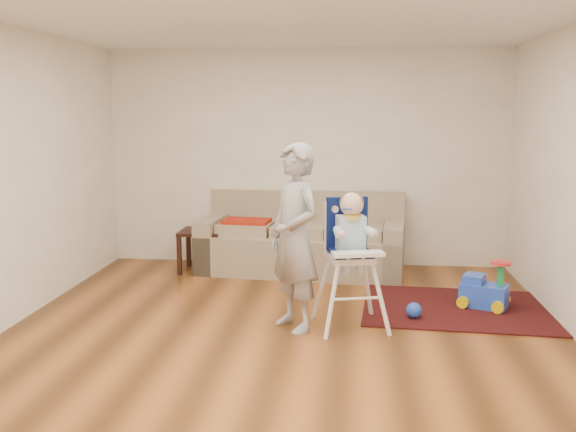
# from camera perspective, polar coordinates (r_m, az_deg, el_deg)

# --- Properties ---
(ground) EXTENTS (5.50, 5.50, 0.00)m
(ground) POSITION_cam_1_polar(r_m,az_deg,el_deg) (5.69, -0.40, -10.65)
(ground) COLOR #4A2A10
(ground) RESTS_ON ground
(room_envelope) EXTENTS (5.04, 5.52, 2.72)m
(room_envelope) POSITION_cam_1_polar(r_m,az_deg,el_deg) (5.87, 0.12, 8.66)
(room_envelope) COLOR beige
(room_envelope) RESTS_ON ground
(sofa) EXTENTS (2.53, 1.24, 0.94)m
(sofa) POSITION_cam_1_polar(r_m,az_deg,el_deg) (7.78, 1.20, -1.56)
(sofa) COLOR gray
(sofa) RESTS_ON ground
(side_table) EXTENTS (0.51, 0.51, 0.51)m
(side_table) POSITION_cam_1_polar(r_m,az_deg,el_deg) (7.93, -7.67, -3.05)
(side_table) COLOR black
(side_table) RESTS_ON ground
(area_rug) EXTENTS (1.98, 1.54, 0.02)m
(area_rug) POSITION_cam_1_polar(r_m,az_deg,el_deg) (6.65, 15.02, -7.93)
(area_rug) COLOR black
(area_rug) RESTS_ON ground
(ride_on_toy) EXTENTS (0.53, 0.47, 0.48)m
(ride_on_toy) POSITION_cam_1_polar(r_m,az_deg,el_deg) (6.68, 17.07, -5.71)
(ride_on_toy) COLOR blue
(ride_on_toy) RESTS_ON area_rug
(toy_ball) EXTENTS (0.15, 0.15, 0.15)m
(toy_ball) POSITION_cam_1_polar(r_m,az_deg,el_deg) (6.21, 11.13, -8.22)
(toy_ball) COLOR blue
(toy_ball) RESTS_ON area_rug
(high_chair) EXTENTS (0.70, 0.70, 1.24)m
(high_chair) POSITION_cam_1_polar(r_m,az_deg,el_deg) (5.79, 5.60, -4.16)
(high_chair) COLOR white
(high_chair) RESTS_ON ground
(adult) EXTENTS (0.69, 0.73, 1.67)m
(adult) POSITION_cam_1_polar(r_m,az_deg,el_deg) (5.67, 0.60, -1.94)
(adult) COLOR gray
(adult) RESTS_ON ground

